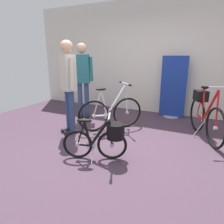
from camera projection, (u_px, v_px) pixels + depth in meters
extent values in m
plane|color=#473342|center=(107.00, 145.00, 3.46)|extent=(6.84, 6.84, 0.00)
cube|color=silver|center=(150.00, 58.00, 5.18)|extent=(6.84, 0.10, 2.83)
cylinder|color=#B7B7BC|center=(171.00, 116.00, 5.02)|extent=(0.36, 0.36, 0.02)
cube|color=navy|center=(173.00, 87.00, 4.82)|extent=(0.60, 0.02, 1.45)
torus|color=black|center=(112.00, 145.00, 2.94)|extent=(0.42, 0.21, 0.44)
cylinder|color=#B7B7BC|center=(112.00, 145.00, 2.94)|extent=(0.07, 0.07, 0.06)
torus|color=black|center=(78.00, 144.00, 2.97)|extent=(0.42, 0.21, 0.44)
cylinder|color=#B7B7BC|center=(78.00, 144.00, 2.97)|extent=(0.07, 0.07, 0.06)
cylinder|color=black|center=(84.00, 145.00, 2.96)|extent=(0.19, 0.11, 0.05)
cylinder|color=black|center=(100.00, 133.00, 2.90)|extent=(0.30, 0.16, 0.43)
cylinder|color=black|center=(88.00, 134.00, 2.91)|extent=(0.12, 0.08, 0.37)
cylinder|color=black|center=(84.00, 145.00, 2.96)|extent=(0.19, 0.10, 0.04)
cylinder|color=black|center=(111.00, 132.00, 2.89)|extent=(0.07, 0.05, 0.40)
cylinder|color=black|center=(81.00, 133.00, 2.91)|extent=(0.13, 0.07, 0.36)
ellipsoid|color=black|center=(84.00, 120.00, 2.86)|extent=(0.24, 0.17, 0.05)
cylinder|color=#B7B7BC|center=(109.00, 118.00, 2.83)|extent=(0.03, 0.03, 0.04)
cylinder|color=#B7B7BC|center=(109.00, 117.00, 2.82)|extent=(0.19, 0.42, 0.03)
cylinder|color=black|center=(108.00, 122.00, 2.61)|extent=(0.07, 0.10, 0.04)
cylinder|color=black|center=(110.00, 112.00, 3.03)|extent=(0.07, 0.10, 0.04)
cylinder|color=#B7B7BC|center=(91.00, 145.00, 2.96)|extent=(0.14, 0.07, 0.14)
cylinder|color=#B7B7BC|center=(92.00, 155.00, 2.90)|extent=(0.09, 0.18, 0.21)
cylinder|color=black|center=(116.00, 131.00, 2.88)|extent=(0.34, 0.34, 0.22)
torus|color=black|center=(215.00, 128.00, 3.28)|extent=(0.32, 0.64, 0.68)
cylinder|color=#B7B7BC|center=(215.00, 128.00, 3.28)|extent=(0.07, 0.08, 0.06)
torus|color=black|center=(197.00, 114.00, 4.03)|extent=(0.32, 0.64, 0.68)
cylinder|color=#B7B7BC|center=(197.00, 114.00, 4.03)|extent=(0.07, 0.08, 0.06)
cylinder|color=red|center=(200.00, 117.00, 3.89)|extent=(0.16, 0.29, 0.05)
cylinder|color=red|center=(210.00, 106.00, 3.46)|extent=(0.23, 0.44, 0.66)
cylinder|color=red|center=(204.00, 104.00, 3.73)|extent=(0.10, 0.16, 0.57)
cylinder|color=red|center=(200.00, 117.00, 3.89)|extent=(0.15, 0.28, 0.04)
cylinder|color=red|center=(217.00, 109.00, 3.22)|extent=(0.06, 0.10, 0.62)
cylinder|color=red|center=(200.00, 102.00, 3.88)|extent=(0.10, 0.19, 0.55)
ellipsoid|color=black|center=(204.00, 87.00, 3.71)|extent=(0.17, 0.24, 0.05)
cylinder|color=#B7B7BC|center=(219.00, 89.00, 3.16)|extent=(0.03, 0.03, 0.04)
cylinder|color=#B7B7BC|center=(219.00, 87.00, 3.16)|extent=(0.41, 0.20, 0.03)
cylinder|color=black|center=(205.00, 87.00, 3.16)|extent=(0.10, 0.07, 0.04)
cylinder|color=#B7B7BC|center=(203.00, 120.00, 3.75)|extent=(0.07, 0.13, 0.14)
cylinder|color=#B7B7BC|center=(198.00, 129.00, 3.75)|extent=(0.18, 0.09, 0.32)
cube|color=black|center=(201.00, 96.00, 3.87)|extent=(0.30, 0.34, 0.20)
torus|color=black|center=(127.00, 113.00, 4.24)|extent=(0.47, 0.49, 0.64)
cylinder|color=#B7B7BC|center=(127.00, 113.00, 4.24)|extent=(0.08, 0.08, 0.06)
torus|color=black|center=(94.00, 116.00, 3.99)|extent=(0.47, 0.49, 0.64)
cylinder|color=#B7B7BC|center=(94.00, 116.00, 3.99)|extent=(0.08, 0.08, 0.06)
cylinder|color=silver|center=(100.00, 116.00, 4.04)|extent=(0.22, 0.23, 0.05)
cylinder|color=silver|center=(116.00, 101.00, 4.08)|extent=(0.33, 0.34, 0.61)
cylinder|color=silver|center=(104.00, 103.00, 4.00)|extent=(0.13, 0.13, 0.53)
cylinder|color=silver|center=(100.00, 116.00, 4.04)|extent=(0.21, 0.22, 0.04)
cylinder|color=silver|center=(126.00, 99.00, 4.15)|extent=(0.08, 0.08, 0.58)
cylinder|color=silver|center=(97.00, 103.00, 3.95)|extent=(0.14, 0.15, 0.52)
ellipsoid|color=black|center=(101.00, 89.00, 3.90)|extent=(0.22, 0.22, 0.05)
cylinder|color=#B7B7BC|center=(125.00, 85.00, 4.06)|extent=(0.03, 0.03, 0.04)
cylinder|color=#B7B7BC|center=(125.00, 84.00, 4.05)|extent=(0.34, 0.32, 0.03)
cylinder|color=black|center=(130.00, 85.00, 3.85)|extent=(0.09, 0.09, 0.04)
cylinder|color=black|center=(121.00, 82.00, 4.25)|extent=(0.09, 0.09, 0.04)
cylinder|color=#B7B7BC|center=(107.00, 115.00, 4.09)|extent=(0.11, 0.11, 0.14)
cylinder|color=#B7B7BC|center=(111.00, 124.00, 4.07)|extent=(0.15, 0.15, 0.29)
cylinder|color=navy|center=(69.00, 111.00, 3.97)|extent=(0.11, 0.11, 0.84)
cube|color=black|center=(67.00, 130.00, 4.05)|extent=(0.20, 0.25, 0.07)
cylinder|color=navy|center=(72.00, 113.00, 3.84)|extent=(0.11, 0.11, 0.84)
cube|color=black|center=(71.00, 132.00, 3.92)|extent=(0.20, 0.25, 0.07)
cube|color=beige|center=(68.00, 73.00, 3.70)|extent=(0.38, 0.33, 0.65)
cylinder|color=beige|center=(63.00, 72.00, 3.86)|extent=(0.13, 0.11, 0.55)
cylinder|color=beige|center=(72.00, 74.00, 3.53)|extent=(0.08, 0.11, 0.55)
sphere|color=tan|center=(66.00, 47.00, 3.57)|extent=(0.23, 0.23, 0.23)
cylinder|color=navy|center=(80.00, 100.00, 4.89)|extent=(0.11, 0.11, 0.85)
cube|color=black|center=(81.00, 116.00, 4.95)|extent=(0.18, 0.26, 0.07)
cylinder|color=navy|center=(87.00, 100.00, 4.89)|extent=(0.11, 0.11, 0.85)
cube|color=black|center=(87.00, 116.00, 4.95)|extent=(0.18, 0.26, 0.07)
cube|color=#23606B|center=(82.00, 69.00, 4.68)|extent=(0.37, 0.32, 0.65)
cylinder|color=#23606B|center=(73.00, 69.00, 4.67)|extent=(0.08, 0.11, 0.55)
cylinder|color=#23606B|center=(91.00, 69.00, 4.67)|extent=(0.13, 0.11, 0.55)
sphere|color=tan|center=(81.00, 48.00, 4.56)|extent=(0.23, 0.23, 0.23)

